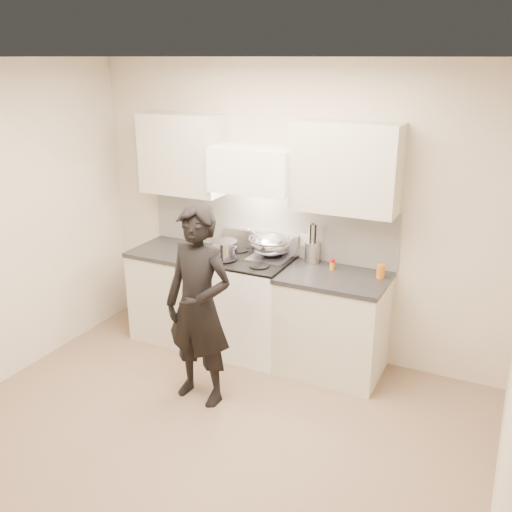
# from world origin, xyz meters

# --- Properties ---
(ground_plane) EXTENTS (4.00, 4.00, 0.00)m
(ground_plane) POSITION_xyz_m (0.00, 0.00, 0.00)
(ground_plane) COLOR #7E654F
(room_shell) EXTENTS (4.04, 3.54, 2.70)m
(room_shell) POSITION_xyz_m (-0.06, 0.37, 1.60)
(room_shell) COLOR beige
(room_shell) RESTS_ON ground
(stove) EXTENTS (0.76, 0.65, 0.96)m
(stove) POSITION_xyz_m (-0.30, 1.42, 0.47)
(stove) COLOR white
(stove) RESTS_ON ground
(counter_right) EXTENTS (0.92, 0.67, 0.92)m
(counter_right) POSITION_xyz_m (0.53, 1.43, 0.46)
(counter_right) COLOR beige
(counter_right) RESTS_ON ground
(counter_left) EXTENTS (0.82, 0.67, 0.92)m
(counter_left) POSITION_xyz_m (-1.08, 1.43, 0.46)
(counter_left) COLOR beige
(counter_left) RESTS_ON ground
(wok) EXTENTS (0.40, 0.50, 0.32)m
(wok) POSITION_xyz_m (-0.15, 1.57, 1.07)
(wok) COLOR silver
(wok) RESTS_ON stove
(stock_pot) EXTENTS (0.34, 0.32, 0.17)m
(stock_pot) POSITION_xyz_m (-0.49, 1.30, 1.04)
(stock_pot) COLOR silver
(stock_pot) RESTS_ON stove
(utensil_crock) EXTENTS (0.14, 0.14, 0.36)m
(utensil_crock) POSITION_xyz_m (0.24, 1.65, 1.03)
(utensil_crock) COLOR silver
(utensil_crock) RESTS_ON counter_right
(spice_jar) EXTENTS (0.04, 0.04, 0.10)m
(spice_jar) POSITION_xyz_m (0.47, 1.55, 0.97)
(spice_jar) COLOR orange
(spice_jar) RESTS_ON counter_right
(oil_glass) EXTENTS (0.07, 0.07, 0.12)m
(oil_glass) POSITION_xyz_m (0.90, 1.53, 0.98)
(oil_glass) COLOR #C26514
(oil_glass) RESTS_ON counter_right
(person) EXTENTS (0.64, 0.45, 1.66)m
(person) POSITION_xyz_m (-0.30, 0.53, 0.83)
(person) COLOR black
(person) RESTS_ON ground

